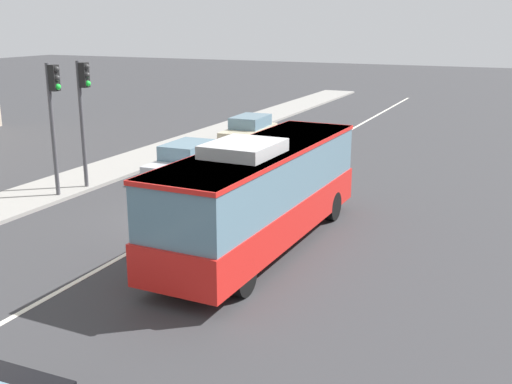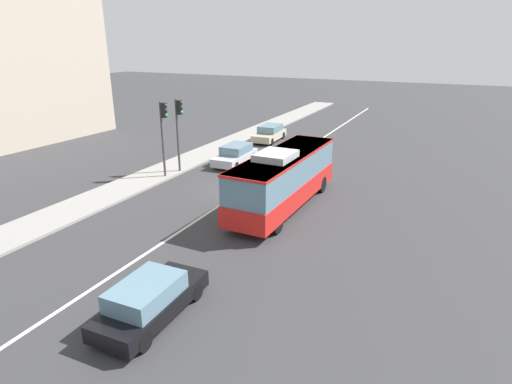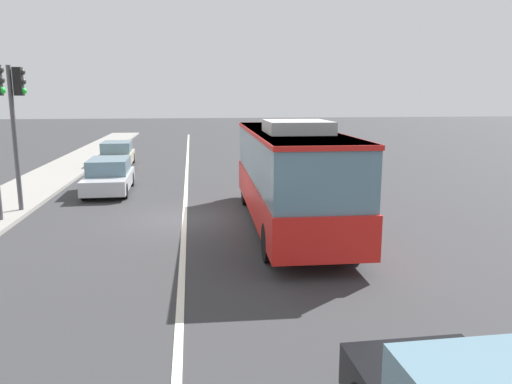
% 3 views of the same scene
% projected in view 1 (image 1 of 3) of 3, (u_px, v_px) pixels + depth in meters
% --- Properties ---
extents(ground_plane, '(160.00, 160.00, 0.00)m').
position_uv_depth(ground_plane, '(192.00, 218.00, 21.60)').
color(ground_plane, '#333335').
extents(sidewalk_kerb, '(80.00, 2.92, 0.14)m').
position_uv_depth(sidewalk_kerb, '(40.00, 194.00, 24.38)').
color(sidewalk_kerb, gray).
rests_on(sidewalk_kerb, ground_plane).
extents(lane_centre_line, '(76.00, 0.16, 0.01)m').
position_uv_depth(lane_centre_line, '(192.00, 218.00, 21.60)').
color(lane_centre_line, silver).
rests_on(lane_centre_line, ground_plane).
extents(transit_bus, '(10.05, 2.73, 3.46)m').
position_uv_depth(transit_bus, '(262.00, 190.00, 18.42)').
color(transit_bus, red).
rests_on(transit_bus, ground_plane).
extents(sedan_silver, '(4.55, 1.92, 1.46)m').
position_uv_depth(sedan_silver, '(186.00, 160.00, 27.29)').
color(sedan_silver, '#B7BABF').
rests_on(sedan_silver, ground_plane).
extents(sedan_beige, '(4.56, 1.96, 1.46)m').
position_uv_depth(sedan_beige, '(249.00, 129.00, 34.95)').
color(sedan_beige, '#C6B793').
rests_on(sedan_beige, ground_plane).
extents(traffic_light_near_corner, '(0.33, 0.62, 5.20)m').
position_uv_depth(traffic_light_near_corner, '(84.00, 103.00, 24.22)').
color(traffic_light_near_corner, '#47474C').
rests_on(traffic_light_near_corner, ground_plane).
extents(traffic_light_mid_block, '(0.33, 0.62, 5.20)m').
position_uv_depth(traffic_light_mid_block, '(54.00, 107.00, 23.02)').
color(traffic_light_mid_block, '#47474C').
rests_on(traffic_light_mid_block, ground_plane).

